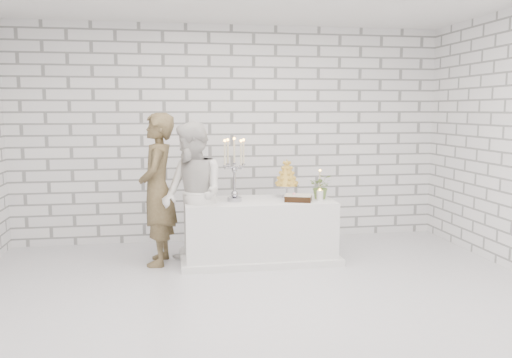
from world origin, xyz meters
name	(u,v)px	position (x,y,z in m)	size (l,w,h in m)	color
ground	(263,300)	(0.00, 0.00, 0.00)	(6.00, 5.00, 0.01)	silver
wall_back	(232,134)	(0.00, 2.50, 1.50)	(6.00, 0.01, 3.00)	white
wall_front	(355,183)	(0.00, -2.50, 1.50)	(6.00, 0.01, 3.00)	white
cake_table	(259,230)	(0.20, 1.38, 0.38)	(1.80, 0.80, 0.75)	white
groom	(158,189)	(-1.02, 1.42, 0.90)	(0.66, 0.43, 1.81)	brown
bride	(193,196)	(-0.61, 1.19, 0.86)	(0.83, 0.65, 1.71)	silver
candelabra	(234,170)	(-0.11, 1.34, 1.13)	(0.31, 0.31, 0.77)	#9F9FA9
croquembouche	(287,178)	(0.57, 1.53, 0.99)	(0.31, 0.31, 0.49)	#B98B29
chocolate_cake	(298,198)	(0.65, 1.22, 0.79)	(0.31, 0.22, 0.08)	black
pillar_candle	(320,195)	(0.92, 1.24, 0.81)	(0.08, 0.08, 0.12)	white
extra_taper	(320,184)	(1.01, 1.54, 0.91)	(0.06, 0.06, 0.32)	beige
flowers	(321,186)	(0.97, 1.34, 0.90)	(0.28, 0.24, 0.31)	#3C6D31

